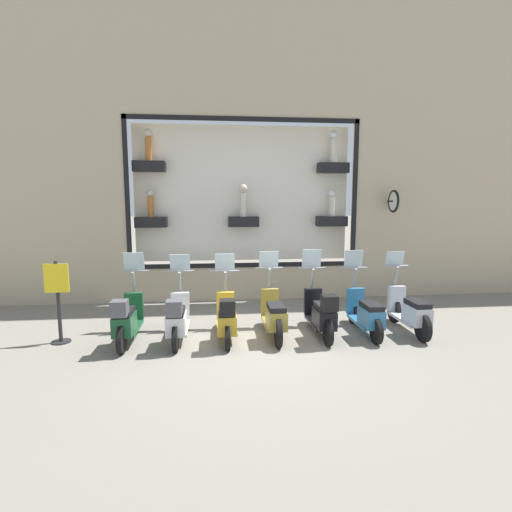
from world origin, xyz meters
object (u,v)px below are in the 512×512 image
scooter_green_6 (127,319)px  shop_sign_post (58,299)px  scooter_black_2 (321,314)px  scooter_white_5 (177,319)px  scooter_silver_0 (410,312)px  scooter_olive_3 (274,316)px  scooter_teal_1 (366,314)px  scooter_yellow_4 (227,318)px

scooter_green_6 → shop_sign_post: 1.38m
scooter_black_2 → shop_sign_post: bearing=87.7°
scooter_white_5 → shop_sign_post: 2.30m
scooter_silver_0 → scooter_green_6: size_ratio=1.00×
scooter_olive_3 → scooter_black_2: bearing=-93.8°
scooter_silver_0 → scooter_white_5: 4.74m
scooter_silver_0 → scooter_black_2: (-0.06, 1.89, 0.04)m
scooter_teal_1 → scooter_yellow_4: (-0.07, 2.84, 0.03)m
scooter_olive_3 → scooter_white_5: size_ratio=1.01×
scooter_olive_3 → scooter_white_5: scooter_olive_3 is taller
scooter_olive_3 → scooter_green_6: size_ratio=1.00×
scooter_silver_0 → scooter_green_6: scooter_green_6 is taller
scooter_silver_0 → scooter_green_6: 5.68m
scooter_olive_3 → shop_sign_post: size_ratio=1.14×
scooter_teal_1 → scooter_black_2: 0.95m
scooter_olive_3 → shop_sign_post: bearing=88.0°
scooter_silver_0 → scooter_black_2: scooter_black_2 is taller
scooter_teal_1 → scooter_white_5: (-0.06, 3.79, 0.04)m
scooter_green_6 → shop_sign_post: (0.21, 1.31, 0.38)m
scooter_teal_1 → scooter_white_5: bearing=91.0°
scooter_black_2 → scooter_olive_3: size_ratio=1.00×
scooter_teal_1 → scooter_green_6: size_ratio=1.00×
scooter_teal_1 → scooter_white_5: scooter_teal_1 is taller
scooter_silver_0 → scooter_yellow_4: bearing=91.1°
scooter_silver_0 → scooter_white_5: bearing=90.8°
scooter_olive_3 → scooter_green_6: bearing=91.2°
scooter_teal_1 → scooter_olive_3: 1.89m
scooter_silver_0 → scooter_green_6: (-0.06, 5.68, 0.04)m
scooter_black_2 → scooter_green_6: (0.00, 3.79, 0.00)m
scooter_white_5 → scooter_black_2: bearing=-89.9°
scooter_black_2 → scooter_white_5: scooter_black_2 is taller
scooter_teal_1 → scooter_white_5: 3.79m
scooter_teal_1 → scooter_white_5: size_ratio=1.00×
scooter_olive_3 → scooter_white_5: 1.90m
scooter_white_5 → scooter_green_6: (0.01, 0.95, 0.01)m
scooter_yellow_4 → scooter_green_6: scooter_green_6 is taller
scooter_teal_1 → scooter_black_2: (-0.06, 0.95, 0.05)m
scooter_yellow_4 → scooter_white_5: same height
scooter_teal_1 → shop_sign_post: 6.06m
scooter_olive_3 → scooter_white_5: (-0.07, 1.89, 0.02)m
scooter_olive_3 → scooter_yellow_4: (-0.07, 0.95, 0.01)m
shop_sign_post → scooter_black_2: bearing=-92.3°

